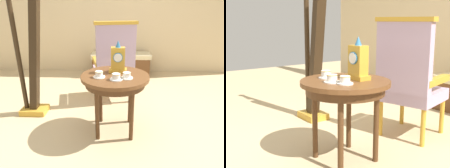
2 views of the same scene
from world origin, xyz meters
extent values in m
plane|color=tan|center=(0.00, 0.00, 0.00)|extent=(10.00, 10.00, 0.00)
cylinder|color=brown|center=(0.04, -0.02, 0.64)|extent=(0.70, 0.70, 0.03)
cylinder|color=#482B16|center=(0.04, -0.02, 0.59)|extent=(0.62, 0.62, 0.07)
cylinder|color=#482B16|center=(0.22, 0.15, 0.31)|extent=(0.04, 0.04, 0.62)
cylinder|color=#482B16|center=(-0.13, 0.15, 0.31)|extent=(0.04, 0.04, 0.62)
cylinder|color=#482B16|center=(-0.13, -0.20, 0.31)|extent=(0.04, 0.04, 0.62)
cylinder|color=#482B16|center=(0.22, -0.20, 0.31)|extent=(0.04, 0.04, 0.62)
cylinder|color=white|center=(-0.11, -0.10, 0.66)|extent=(0.12, 0.12, 0.01)
cylinder|color=white|center=(-0.11, -0.10, 0.69)|extent=(0.08, 0.08, 0.05)
torus|color=gold|center=(-0.11, -0.10, 0.72)|extent=(0.08, 0.08, 0.00)
cylinder|color=white|center=(0.06, -0.16, 0.66)|extent=(0.13, 0.13, 0.01)
cylinder|color=white|center=(0.06, -0.16, 0.69)|extent=(0.08, 0.08, 0.05)
torus|color=gold|center=(0.06, -0.16, 0.71)|extent=(0.08, 0.08, 0.00)
cylinder|color=white|center=(0.16, -0.12, 0.66)|extent=(0.12, 0.12, 0.01)
cylinder|color=white|center=(0.16, -0.12, 0.69)|extent=(0.08, 0.08, 0.05)
torus|color=gold|center=(0.16, -0.12, 0.71)|extent=(0.08, 0.08, 0.00)
cube|color=gold|center=(0.07, 0.08, 0.67)|extent=(0.19, 0.11, 0.04)
cube|color=gold|center=(0.07, 0.08, 0.81)|extent=(0.14, 0.09, 0.23)
cylinder|color=teal|center=(0.07, 0.03, 0.83)|extent=(0.10, 0.01, 0.10)
cylinder|color=white|center=(0.07, 0.02, 0.83)|extent=(0.08, 0.00, 0.08)
cone|color=teal|center=(0.07, 0.08, 0.96)|extent=(0.06, 0.06, 0.07)
cube|color=#B299B7|center=(-0.02, 0.85, 0.41)|extent=(0.63, 0.63, 0.11)
cube|color=#B299B7|center=(0.04, 0.64, 0.78)|extent=(0.53, 0.21, 0.64)
cube|color=gold|center=(0.04, 0.64, 1.12)|extent=(0.57, 0.23, 0.04)
cube|color=gold|center=(0.21, 0.91, 0.57)|extent=(0.18, 0.47, 0.06)
cube|color=gold|center=(-0.24, 0.79, 0.57)|extent=(0.18, 0.47, 0.06)
cylinder|color=gold|center=(0.14, 1.12, 0.18)|extent=(0.04, 0.04, 0.35)
cylinder|color=gold|center=(-0.28, 1.01, 0.18)|extent=(0.04, 0.04, 0.35)
cylinder|color=gold|center=(0.25, 0.69, 0.18)|extent=(0.04, 0.04, 0.35)
cylinder|color=gold|center=(-0.18, 0.58, 0.18)|extent=(0.04, 0.04, 0.35)
cube|color=gold|center=(-1.02, 0.33, 0.04)|extent=(0.32, 0.24, 0.07)
cylinder|color=#332314|center=(-1.12, 0.33, 0.85)|extent=(0.06, 0.06, 1.57)
cube|color=black|center=(-0.92, 0.33, 0.79)|extent=(0.28, 0.11, 1.44)
camera|label=1|loc=(0.10, -1.96, 1.32)|focal=32.10mm
camera|label=2|loc=(1.88, -1.44, 1.11)|focal=49.01mm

